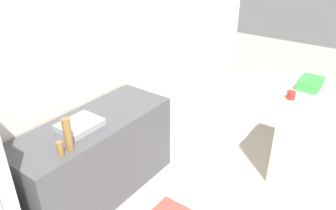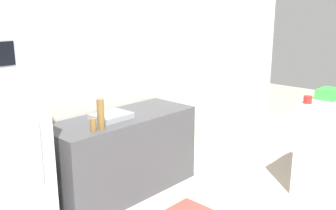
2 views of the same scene
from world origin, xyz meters
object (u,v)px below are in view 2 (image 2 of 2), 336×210
object	(u,v)px
refrigerator	(6,161)
jar	(308,100)
bottle_short	(93,125)
basket	(329,94)
bottle_tall	(101,114)

from	to	relation	value
refrigerator	jar	size ratio (longest dim) A/B	17.24
bottle_short	basket	world-z (taller)	basket
refrigerator	bottle_short	world-z (taller)	refrigerator
refrigerator	bottle_tall	size ratio (longest dim) A/B	5.17
refrigerator	basket	size ratio (longest dim) A/B	5.27
bottle_tall	basket	world-z (taller)	bottle_tall
jar	bottle_tall	bearing A→B (deg)	143.32
refrigerator	basket	bearing A→B (deg)	-28.01
jar	bottle_short	bearing A→B (deg)	145.10
bottle_tall	basket	xyz separation A→B (m)	(2.11, -1.37, 0.07)
bottle_tall	basket	distance (m)	2.52
bottle_tall	bottle_short	world-z (taller)	bottle_tall
refrigerator	basket	world-z (taller)	refrigerator
refrigerator	bottle_tall	distance (m)	0.92
refrigerator	jar	xyz separation A→B (m)	(2.59, -1.50, 0.32)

